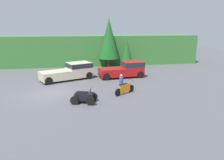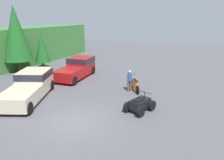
{
  "view_description": "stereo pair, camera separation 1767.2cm",
  "coord_description": "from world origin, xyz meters",
  "px_view_note": "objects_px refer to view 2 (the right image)",
  "views": [
    {
      "loc": [
        2.44,
        -19.84,
        6.02
      ],
      "look_at": [
        5.86,
        0.33,
        0.95
      ],
      "focal_mm": 35.0,
      "sensor_mm": 36.0,
      "label": 1
    },
    {
      "loc": [
        -9.66,
        -6.96,
        6.05
      ],
      "look_at": [
        5.86,
        0.33,
        0.95
      ],
      "focal_mm": 35.0,
      "sensor_mm": 36.0,
      "label": 2
    }
  ],
  "objects_px": {
    "pickup_truck_second": "(30,85)",
    "rider_person": "(130,80)",
    "pickup_truck_red": "(77,67)",
    "quad_atv": "(140,104)",
    "dirt_bike": "(135,85)"
  },
  "relations": [
    {
      "from": "dirt_bike",
      "to": "quad_atv",
      "type": "relative_size",
      "value": 0.92
    },
    {
      "from": "pickup_truck_red",
      "to": "quad_atv",
      "type": "relative_size",
      "value": 2.42
    },
    {
      "from": "pickup_truck_second",
      "to": "quad_atv",
      "type": "distance_m",
      "value": 8.4
    },
    {
      "from": "pickup_truck_second",
      "to": "rider_person",
      "type": "xyz_separation_m",
      "value": [
        4.6,
        -6.27,
        -0.03
      ]
    },
    {
      "from": "dirt_bike",
      "to": "rider_person",
      "type": "xyz_separation_m",
      "value": [
        -0.26,
        0.37,
        0.45
      ]
    },
    {
      "from": "quad_atv",
      "to": "dirt_bike",
      "type": "bearing_deg",
      "value": 41.06
    },
    {
      "from": "quad_atv",
      "to": "rider_person",
      "type": "height_order",
      "value": "rider_person"
    },
    {
      "from": "dirt_bike",
      "to": "rider_person",
      "type": "relative_size",
      "value": 1.17
    },
    {
      "from": "quad_atv",
      "to": "rider_person",
      "type": "relative_size",
      "value": 1.27
    },
    {
      "from": "pickup_truck_red",
      "to": "pickup_truck_second",
      "type": "distance_m",
      "value": 6.43
    },
    {
      "from": "pickup_truck_red",
      "to": "quad_atv",
      "type": "height_order",
      "value": "pickup_truck_red"
    },
    {
      "from": "pickup_truck_red",
      "to": "rider_person",
      "type": "relative_size",
      "value": 3.08
    },
    {
      "from": "pickup_truck_red",
      "to": "rider_person",
      "type": "bearing_deg",
      "value": -112.41
    },
    {
      "from": "pickup_truck_red",
      "to": "dirt_bike",
      "type": "bearing_deg",
      "value": -109.5
    },
    {
      "from": "pickup_truck_red",
      "to": "pickup_truck_second",
      "type": "relative_size",
      "value": 0.88
    }
  ]
}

